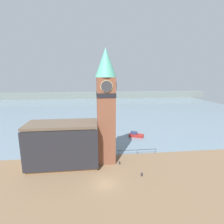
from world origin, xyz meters
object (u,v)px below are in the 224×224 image
at_px(pier_building, 63,144).
at_px(clock_tower, 106,104).
at_px(mooring_bollard_near, 142,174).
at_px(boat_near, 136,135).
at_px(mooring_bollard_far, 120,163).

bearing_deg(pier_building, clock_tower, 5.47).
distance_m(pier_building, mooring_bollard_near, 16.35).
bearing_deg(clock_tower, pier_building, -174.53).
bearing_deg(boat_near, clock_tower, -101.23).
height_order(boat_near, mooring_bollard_near, boat_near).
bearing_deg(pier_building, mooring_bollard_far, -5.12).
xyz_separation_m(boat_near, mooring_bollard_near, (-4.01, -20.49, -0.18)).
distance_m(boat_near, mooring_bollard_near, 20.88).
distance_m(clock_tower, mooring_bollard_far, 12.40).
relative_size(clock_tower, boat_near, 5.05).
bearing_deg(boat_near, pier_building, -117.41).
bearing_deg(mooring_bollard_near, pier_building, 158.91).
bearing_deg(clock_tower, mooring_bollard_near, -47.57).
bearing_deg(boat_near, mooring_bollard_far, -90.74).
xyz_separation_m(pier_building, mooring_bollard_near, (14.77, -5.69, -4.10)).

